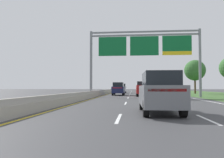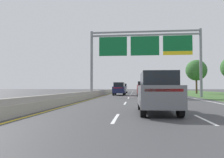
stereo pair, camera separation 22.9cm
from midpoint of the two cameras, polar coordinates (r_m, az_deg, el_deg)
The scene contains 11 objects.
ground_plane at distance 34.15m, azimuth 7.33°, elevation -4.34°, with size 220.00×220.00×0.00m, color #3D3D3F.
lane_striping at distance 33.70m, azimuth 7.35°, elevation -4.36°, with size 11.96×106.00×0.01m.
median_barrier_concrete at distance 34.56m, azimuth -3.70°, elevation -3.73°, with size 0.60×110.00×0.85m.
overhead_sign_gantry at distance 30.67m, azimuth 8.08°, elevation 7.63°, with size 15.06×0.42×9.14m.
pickup_truck_red at distance 33.30m, azimuth 7.79°, elevation -2.54°, with size 2.01×5.40×2.20m.
car_navy_left_lane_suv at distance 36.84m, azimuth 1.51°, elevation -2.48°, with size 1.96×4.73×2.11m.
car_white_left_lane_suv at distance 50.71m, azimuth 2.41°, elevation -2.37°, with size 1.95×4.72×2.11m.
car_blue_right_lane_sedan at distance 30.26m, azimuth 14.97°, elevation -3.02°, with size 1.85×4.41×1.57m.
car_grey_centre_lane_suv at distance 11.75m, azimuth 11.57°, elevation -3.27°, with size 1.99×4.73×2.11m.
car_darkgreen_right_lane_sedan at distance 49.31m, azimuth 10.92°, elevation -2.67°, with size 1.85×4.41×1.57m.
roadside_tree_far at distance 48.36m, azimuth 20.41°, elevation 2.10°, with size 4.23×4.23×6.90m.
Camera 1 is at (-1.22, 0.88, 1.35)m, focal length 35.55 mm.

